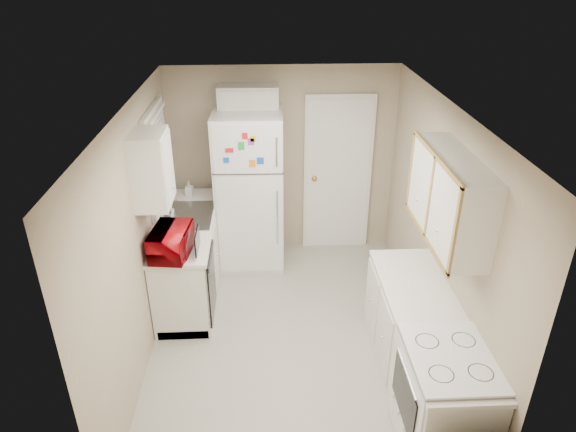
{
  "coord_description": "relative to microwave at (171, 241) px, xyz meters",
  "views": [
    {
      "loc": [
        -0.23,
        -4.15,
        3.54
      ],
      "look_at": [
        0.0,
        0.5,
        1.15
      ],
      "focal_mm": 32.0,
      "sensor_mm": 36.0,
      "label": 1
    }
  ],
  "objects": [
    {
      "name": "left_counter",
      "position": [
        0.05,
        0.69,
        -0.6
      ],
      "size": [
        0.6,
        1.8,
        0.9
      ],
      "primitive_type": "cube",
      "color": "silver",
      "rests_on": "floor"
    },
    {
      "name": "wall_right",
      "position": [
        2.55,
        -0.21,
        0.15
      ],
      "size": [
        3.8,
        3.8,
        0.0
      ],
      "primitive_type": "plane",
      "color": "tan",
      "rests_on": "floor"
    },
    {
      "name": "ceiling",
      "position": [
        1.15,
        -0.21,
        1.35
      ],
      "size": [
        3.8,
        3.8,
        0.0
      ],
      "primitive_type": "plane",
      "color": "white",
      "rests_on": "floor"
    },
    {
      "name": "upper_cabinet_right",
      "position": [
        2.4,
        -0.71,
        0.75
      ],
      "size": [
        0.3,
        1.2,
        0.7
      ],
      "primitive_type": "cube",
      "color": "silver",
      "rests_on": "wall_right"
    },
    {
      "name": "microwave",
      "position": [
        0.0,
        0.0,
        0.0
      ],
      "size": [
        0.54,
        0.34,
        0.34
      ],
      "primitive_type": "imported",
      "rotation": [
        0.0,
        0.0,
        1.45
      ],
      "color": "#96040B",
      "rests_on": "left_counter"
    },
    {
      "name": "cabinet_over_fridge",
      "position": [
        0.75,
        1.54,
        0.95
      ],
      "size": [
        0.7,
        0.3,
        0.4
      ],
      "primitive_type": "cube",
      "color": "silver",
      "rests_on": "wall_back"
    },
    {
      "name": "wall_front",
      "position": [
        1.15,
        -2.11,
        0.15
      ],
      "size": [
        2.8,
        2.8,
        0.0
      ],
      "primitive_type": "plane",
      "color": "tan",
      "rests_on": "floor"
    },
    {
      "name": "window_blinds",
      "position": [
        -0.21,
        0.84,
        0.55
      ],
      "size": [
        0.1,
        0.98,
        1.08
      ],
      "primitive_type": "cube",
      "color": "silver",
      "rests_on": "wall_left"
    },
    {
      "name": "right_counter",
      "position": [
        2.25,
        -1.01,
        -0.6
      ],
      "size": [
        0.6,
        2.0,
        0.9
      ],
      "primitive_type": "cube",
      "color": "silver",
      "rests_on": "floor"
    },
    {
      "name": "wall_back",
      "position": [
        1.15,
        1.69,
        0.15
      ],
      "size": [
        2.8,
        2.8,
        0.0
      ],
      "primitive_type": "plane",
      "color": "tan",
      "rests_on": "floor"
    },
    {
      "name": "interior_door",
      "position": [
        1.85,
        1.65,
        -0.03
      ],
      "size": [
        0.86,
        0.06,
        2.08
      ],
      "primitive_type": "cube",
      "color": "white",
      "rests_on": "floor"
    },
    {
      "name": "stove",
      "position": [
        2.26,
        -1.58,
        -0.58
      ],
      "size": [
        0.63,
        0.77,
        0.94
      ],
      "primitive_type": "cube",
      "rotation": [
        0.0,
        0.0,
        -0.0
      ],
      "color": "white",
      "rests_on": "floor"
    },
    {
      "name": "wall_left",
      "position": [
        -0.25,
        -0.21,
        0.15
      ],
      "size": [
        3.8,
        3.8,
        0.0
      ],
      "primitive_type": "plane",
      "color": "tan",
      "rests_on": "floor"
    },
    {
      "name": "sink",
      "position": [
        0.05,
        0.84,
        -0.19
      ],
      "size": [
        0.54,
        0.74,
        0.16
      ],
      "primitive_type": "cube",
      "color": "gray",
      "rests_on": "left_counter"
    },
    {
      "name": "soap_bottle",
      "position": [
        0.0,
        1.38,
        -0.05
      ],
      "size": [
        0.1,
        0.1,
        0.18
      ],
      "primitive_type": "imported",
      "rotation": [
        0.0,
        0.0,
        -0.2
      ],
      "color": "silver",
      "rests_on": "left_counter"
    },
    {
      "name": "dishwasher",
      "position": [
        0.34,
        0.09,
        -0.56
      ],
      "size": [
        0.03,
        0.58,
        0.72
      ],
      "primitive_type": "cube",
      "color": "black",
      "rests_on": "floor"
    },
    {
      "name": "floor",
      "position": [
        1.15,
        -0.21,
        -1.05
      ],
      "size": [
        3.8,
        3.8,
        0.0
      ],
      "primitive_type": "plane",
      "color": "beige",
      "rests_on": "ground"
    },
    {
      "name": "upper_cabinet_left",
      "position": [
        -0.1,
        0.01,
        0.75
      ],
      "size": [
        0.3,
        0.45,
        0.7
      ],
      "primitive_type": "cube",
      "color": "silver",
      "rests_on": "wall_left"
    },
    {
      "name": "refrigerator",
      "position": [
        0.74,
        1.36,
        -0.08
      ],
      "size": [
        0.82,
        0.79,
        1.95
      ],
      "primitive_type": "cube",
      "rotation": [
        0.0,
        0.0,
        -0.02
      ],
      "color": "white",
      "rests_on": "floor"
    }
  ]
}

